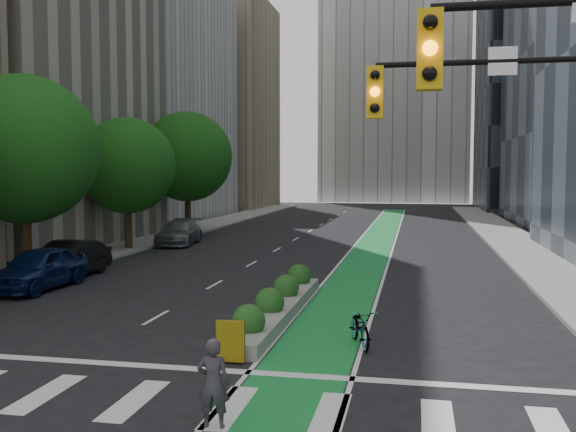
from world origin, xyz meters
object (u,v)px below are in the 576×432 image
at_px(parked_car_left_near, 39,268).
at_px(parked_car_left_mid, 68,260).
at_px(parked_car_left_far, 179,232).
at_px(bicycle, 360,327).
at_px(cyclist, 213,383).
at_px(median_planter, 277,304).

distance_m(parked_car_left_near, parked_car_left_mid, 2.72).
bearing_deg(parked_car_left_far, bicycle, -65.35).
bearing_deg(cyclist, parked_car_left_near, -51.75).
xyz_separation_m(cyclist, parked_car_left_mid, (-11.29, 14.39, -0.02)).
relative_size(parked_car_left_near, parked_car_left_mid, 1.01).
relative_size(median_planter, bicycle, 5.36).
xyz_separation_m(parked_car_left_mid, parked_car_left_far, (0.13, 12.98, -0.03)).
bearing_deg(median_planter, bicycle, -45.70).
bearing_deg(parked_car_left_near, parked_car_left_mid, 97.57).
height_order(median_planter, parked_car_left_mid, parked_car_left_mid).
xyz_separation_m(bicycle, cyclist, (-2.14, -6.03, 0.32)).
distance_m(median_planter, parked_car_left_far, 21.06).
relative_size(median_planter, parked_car_left_far, 1.94).
xyz_separation_m(parked_car_left_near, parked_car_left_mid, (-0.33, 2.70, -0.04)).
distance_m(cyclist, parked_car_left_far, 29.56).
bearing_deg(cyclist, parked_car_left_mid, -56.78).
bearing_deg(parked_car_left_mid, median_planter, -26.32).
bearing_deg(parked_car_left_mid, cyclist, -51.16).
bearing_deg(parked_car_left_near, parked_car_left_far, 91.37).
relative_size(median_planter, parked_car_left_near, 2.08).
xyz_separation_m(median_planter, parked_car_left_far, (-10.35, 18.34, 0.40)).
distance_m(median_planter, cyclist, 9.08).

